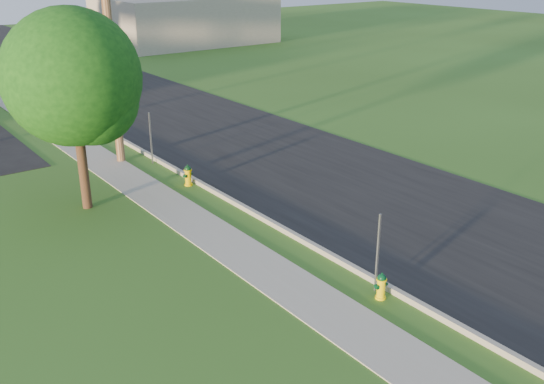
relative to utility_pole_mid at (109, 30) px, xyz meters
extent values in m
cube|color=black|center=(5.10, -7.00, -4.94)|extent=(8.00, 120.00, 0.02)
cube|color=gray|center=(1.10, -7.00, -4.88)|extent=(0.15, 120.00, 0.15)
cube|color=#9B998C|center=(-0.65, -7.00, -4.94)|extent=(1.50, 120.00, 0.03)
cylinder|color=brown|center=(0.00, 0.00, -0.05)|extent=(0.32, 0.32, 9.80)
cube|color=gray|center=(0.85, -12.80, -3.95)|extent=(0.05, 0.04, 2.00)
cube|color=gray|center=(0.85, -1.00, -3.95)|extent=(0.05, 0.04, 2.00)
cube|color=gray|center=(0.85, 11.20, -3.95)|extent=(0.05, 0.04, 2.00)
cube|color=gray|center=(18.60, 28.00, -2.95)|extent=(14.00, 10.00, 4.00)
cylinder|color=#3B2517|center=(-2.77, -3.70, -3.36)|extent=(0.30, 0.30, 3.20)
sphere|color=#124111|center=(-2.77, -3.70, -0.80)|extent=(4.09, 4.09, 4.09)
sphere|color=#124111|center=(-2.37, -4.00, -1.44)|extent=(2.81, 2.81, 2.81)
cylinder|color=yellow|center=(0.68, -13.13, -4.93)|extent=(0.25, 0.25, 0.05)
cylinder|color=yellow|center=(0.68, -13.13, -4.68)|extent=(0.20, 0.20, 0.54)
cylinder|color=yellow|center=(0.68, -13.13, -4.45)|extent=(0.25, 0.25, 0.04)
sphere|color=#043319|center=(0.68, -13.13, -4.41)|extent=(0.21, 0.21, 0.21)
cylinder|color=#043319|center=(0.68, -13.13, -4.30)|extent=(0.05, 0.05, 0.05)
cylinder|color=#043319|center=(0.66, -13.26, -4.61)|extent=(0.12, 0.12, 0.10)
cylinder|color=#043319|center=(0.56, -13.11, -4.61)|extent=(0.10, 0.10, 0.08)
cylinder|color=#043319|center=(0.81, -13.15, -4.61)|extent=(0.10, 0.10, 0.08)
cylinder|color=#E8BA00|center=(0.78, -3.91, -4.92)|extent=(0.28, 0.28, 0.06)
cylinder|color=#E8BA00|center=(0.78, -3.91, -4.65)|extent=(0.22, 0.22, 0.61)
cylinder|color=#E8BA00|center=(0.78, -3.91, -4.39)|extent=(0.28, 0.28, 0.04)
sphere|color=black|center=(0.78, -3.91, -4.35)|extent=(0.23, 0.23, 0.23)
cylinder|color=black|center=(0.78, -3.91, -4.23)|extent=(0.05, 0.05, 0.06)
cylinder|color=black|center=(0.82, -4.04, -4.57)|extent=(0.14, 0.15, 0.11)
cylinder|color=black|center=(0.64, -3.95, -4.57)|extent=(0.12, 0.12, 0.09)
cylinder|color=black|center=(0.91, -3.87, -4.57)|extent=(0.12, 0.12, 0.09)
cylinder|color=yellow|center=(0.65, 10.36, -4.92)|extent=(0.31, 0.31, 0.07)
cylinder|color=yellow|center=(0.65, 10.36, -4.62)|extent=(0.25, 0.25, 0.67)
cylinder|color=yellow|center=(0.65, 10.36, -4.33)|extent=(0.31, 0.31, 0.04)
sphere|color=#103C18|center=(0.65, 10.36, -4.28)|extent=(0.26, 0.26, 0.26)
cylinder|color=#103C18|center=(0.65, 10.36, -4.15)|extent=(0.06, 0.06, 0.07)
cylinder|color=#103C18|center=(0.69, 10.21, -4.53)|extent=(0.15, 0.16, 0.12)
cylinder|color=#103C18|center=(0.50, 10.33, -4.53)|extent=(0.13, 0.12, 0.10)
cylinder|color=#103C18|center=(0.80, 10.40, -4.53)|extent=(0.13, 0.12, 0.10)
camera|label=1|loc=(-8.73, -21.44, 2.60)|focal=40.00mm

